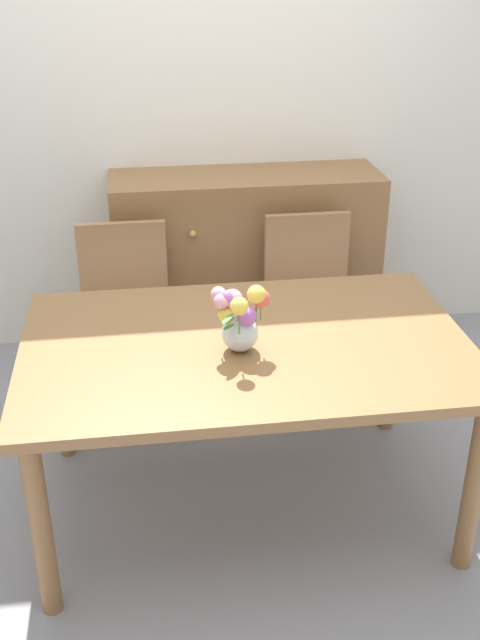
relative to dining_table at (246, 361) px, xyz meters
name	(u,v)px	position (x,y,z in m)	size (l,w,h in m)	color
ground_plane	(245,502)	(0.00, 0.00, -0.67)	(12.00, 12.00, 0.00)	#939399
back_wall	(201,86)	(0.00, 1.60, 0.73)	(7.00, 0.10, 2.80)	silver
dining_table	(246,361)	(0.00, 0.00, 0.00)	(1.65, 1.06, 0.76)	olive
chair_left	(125,305)	(-0.45, 0.87, -0.16)	(0.42, 0.42, 0.90)	#9E7047
chair_right	(310,294)	(0.45, 0.87, -0.16)	(0.42, 0.42, 0.90)	#9E7047
dresser	(246,265)	(0.20, 1.33, -0.17)	(1.40, 0.47, 1.00)	olive
flower_vase	(240,319)	(-0.03, -0.06, 0.21)	(0.21, 0.19, 0.25)	silver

